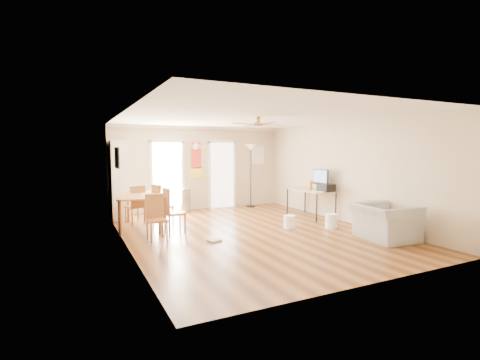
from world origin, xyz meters
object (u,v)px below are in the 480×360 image
dining_chair_right_a (163,204)px  armchair (384,222)px  trash_can (185,200)px  torchiere_lamp (251,176)px  printer (326,188)px  dining_chair_near (157,218)px  dining_chair_far (135,205)px  bookshelf (118,180)px  wastebasket_a (289,222)px  dining_table (143,211)px  dining_chair_right_b (175,211)px  wastebasket_b (331,221)px  computer_desk (310,203)px

dining_chair_right_a → armchair: (3.75, -3.64, -0.12)m
trash_can → torchiere_lamp: 2.35m
torchiere_lamp → printer: size_ratio=5.26×
dining_chair_near → torchiere_lamp: torchiere_lamp is taller
dining_chair_right_a → dining_chair_far: size_ratio=1.04×
bookshelf → wastebasket_a: (3.52, -3.10, -0.91)m
bookshelf → trash_can: (1.93, 0.14, -0.71)m
dining_table → trash_can: 2.26m
armchair → dining_table: bearing=57.6°
dining_table → bookshelf: bearing=103.8°
dining_chair_right_b → wastebasket_b: bearing=-110.3°
dining_chair_right_a → dining_chair_far: (-0.63, 0.38, -0.02)m
dining_chair_far → wastebasket_b: dining_chair_far is taller
dining_chair_right_b → dining_chair_far: (-0.63, 1.47, -0.03)m
dining_chair_near → dining_chair_far: bearing=91.3°
dining_chair_right_a → dining_chair_right_b: size_ratio=0.98×
dining_table → wastebasket_b: bearing=-26.2°
bookshelf → armchair: bearing=-62.5°
dining_chair_right_a → printer: size_ratio=2.56×
dining_chair_near → dining_table: bearing=89.4°
trash_can → wastebasket_b: bearing=-55.3°
dining_chair_near → armchair: bearing=-28.1°
trash_can → computer_desk: (2.93, -2.30, 0.03)m
bookshelf → dining_chair_far: 1.09m
dining_chair_right_a → dining_chair_far: dining_chair_right_a is taller
computer_desk → dining_table: bearing=171.6°
printer → torchiere_lamp: bearing=103.1°
trash_can → wastebasket_b: (2.53, -3.64, -0.18)m
dining_chair_right_b → armchair: 4.53m
computer_desk → wastebasket_a: (-1.34, -0.95, -0.23)m
dining_chair_right_b → wastebasket_a: 2.73m
dining_chair_right_b → bookshelf: bearing=19.2°
bookshelf → dining_chair_far: (0.28, -0.87, -0.58)m
bookshelf → wastebasket_b: bearing=-54.3°
dining_chair_right_a → dining_chair_far: 0.74m
wastebasket_b → trash_can: bearing=124.7°
dining_chair_far → computer_desk: dining_chair_far is taller
bookshelf → wastebasket_a: bookshelf is taller
dining_chair_right_b → trash_can: bearing=-24.3°
bookshelf → wastebasket_a: size_ratio=6.86×
dining_chair_near → torchiere_lamp: 4.84m
printer → dining_chair_near: bearing=179.5°
dining_chair_right_b → computer_desk: size_ratio=0.71×
dining_chair_near → computer_desk: (4.45, 0.67, -0.09)m
trash_can → torchiere_lamp: bearing=0.3°
torchiere_lamp → dining_chair_right_b: bearing=-142.5°
dining_table → armchair: size_ratio=1.39×
dining_chair_right_b → dining_chair_near: bearing=131.1°
computer_desk → armchair: computer_desk is taller
dining_chair_far → computer_desk: (4.57, -1.28, -0.10)m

